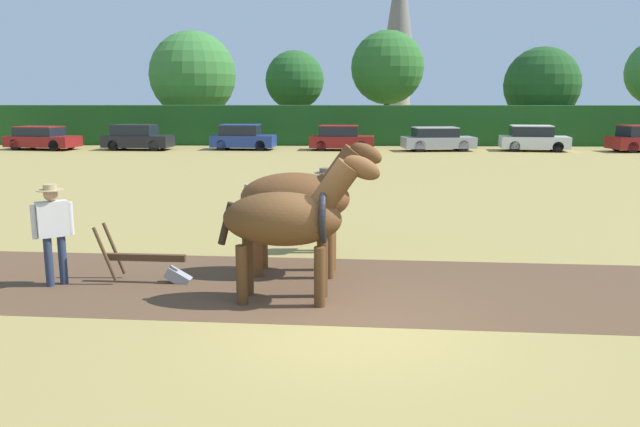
{
  "coord_description": "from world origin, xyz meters",
  "views": [
    {
      "loc": [
        -0.22,
        -8.72,
        3.27
      ],
      "look_at": [
        -0.57,
        2.74,
        1.1
      ],
      "focal_mm": 35.0,
      "sensor_mm": 36.0,
      "label": 1
    }
  ],
  "objects_px": {
    "tree_far_left": "(193,75)",
    "parked_car_center": "(341,138)",
    "tree_center_left": "(387,68)",
    "farmer_beside_team": "(325,202)",
    "church_spire": "(399,30)",
    "draft_horse_lead_right": "(301,198)",
    "farmer_at_plow": "(53,226)",
    "parked_car_left": "(137,138)",
    "parked_car_right": "(533,139)",
    "tree_center": "(542,85)",
    "parked_car_far_left": "(42,138)",
    "draft_horse_lead_left": "(290,219)",
    "parked_car_center_left": "(242,138)",
    "tree_left": "(295,80)",
    "plow": "(153,265)",
    "parked_car_center_right": "(437,139)"
  },
  "relations": [
    {
      "from": "farmer_beside_team",
      "to": "draft_horse_lead_left",
      "type": "bearing_deg",
      "value": -66.65
    },
    {
      "from": "parked_car_center",
      "to": "parked_car_left",
      "type": "bearing_deg",
      "value": -175.67
    },
    {
      "from": "tree_center",
      "to": "parked_car_far_left",
      "type": "bearing_deg",
      "value": -166.01
    },
    {
      "from": "farmer_at_plow",
      "to": "parked_car_center_left",
      "type": "xyz_separation_m",
      "value": [
        -0.99,
        27.85,
        -0.32
      ]
    },
    {
      "from": "parked_car_left",
      "to": "parked_car_center_left",
      "type": "distance_m",
      "value": 6.43
    },
    {
      "from": "parked_car_left",
      "to": "parked_car_center_left",
      "type": "xyz_separation_m",
      "value": [
        6.42,
        0.35,
        -0.0
      ]
    },
    {
      "from": "tree_far_left",
      "to": "parked_car_center",
      "type": "height_order",
      "value": "tree_far_left"
    },
    {
      "from": "draft_horse_lead_left",
      "to": "parked_car_center",
      "type": "xyz_separation_m",
      "value": [
        0.9,
        28.39,
        -0.64
      ]
    },
    {
      "from": "parked_car_far_left",
      "to": "draft_horse_lead_left",
      "type": "bearing_deg",
      "value": -47.4
    },
    {
      "from": "tree_far_left",
      "to": "parked_car_center",
      "type": "xyz_separation_m",
      "value": [
        10.92,
        -8.64,
        -4.05
      ]
    },
    {
      "from": "plow",
      "to": "parked_car_center_left",
      "type": "xyz_separation_m",
      "value": [
        -2.63,
        27.62,
        0.42
      ]
    },
    {
      "from": "church_spire",
      "to": "parked_car_center",
      "type": "xyz_separation_m",
      "value": [
        -6.51,
        -34.29,
        -9.76
      ]
    },
    {
      "from": "tree_far_left",
      "to": "tree_center",
      "type": "distance_m",
      "value": 25.36
    },
    {
      "from": "draft_horse_lead_left",
      "to": "tree_left",
      "type": "bearing_deg",
      "value": 97.21
    },
    {
      "from": "tree_left",
      "to": "tree_center_left",
      "type": "height_order",
      "value": "tree_center_left"
    },
    {
      "from": "draft_horse_lead_left",
      "to": "plow",
      "type": "distance_m",
      "value": 2.88
    },
    {
      "from": "parked_car_right",
      "to": "farmer_at_plow",
      "type": "bearing_deg",
      "value": -113.27
    },
    {
      "from": "parked_car_center_right",
      "to": "tree_left",
      "type": "bearing_deg",
      "value": 125.27
    },
    {
      "from": "tree_far_left",
      "to": "church_spire",
      "type": "distance_m",
      "value": 31.54
    },
    {
      "from": "parked_car_left",
      "to": "parked_car_center",
      "type": "bearing_deg",
      "value": 4.56
    },
    {
      "from": "tree_left",
      "to": "church_spire",
      "type": "bearing_deg",
      "value": 67.75
    },
    {
      "from": "parked_car_left",
      "to": "tree_left",
      "type": "bearing_deg",
      "value": 51.91
    },
    {
      "from": "farmer_at_plow",
      "to": "parked_car_far_left",
      "type": "height_order",
      "value": "farmer_at_plow"
    },
    {
      "from": "parked_car_left",
      "to": "parked_car_right",
      "type": "bearing_deg",
      "value": 3.65
    },
    {
      "from": "draft_horse_lead_right",
      "to": "parked_car_center_left",
      "type": "relative_size",
      "value": 0.7
    },
    {
      "from": "draft_horse_lead_left",
      "to": "parked_car_right",
      "type": "xyz_separation_m",
      "value": [
        12.4,
        28.18,
        -0.63
      ]
    },
    {
      "from": "draft_horse_lead_left",
      "to": "parked_car_far_left",
      "type": "relative_size",
      "value": 0.58
    },
    {
      "from": "parked_car_far_left",
      "to": "parked_car_center",
      "type": "distance_m",
      "value": 18.38
    },
    {
      "from": "farmer_beside_team",
      "to": "parked_car_center",
      "type": "relative_size",
      "value": 0.45
    },
    {
      "from": "parked_car_left",
      "to": "draft_horse_lead_left",
      "type": "bearing_deg",
      "value": -63.99
    },
    {
      "from": "parked_car_far_left",
      "to": "parked_car_right",
      "type": "distance_m",
      "value": 29.88
    },
    {
      "from": "church_spire",
      "to": "plow",
      "type": "height_order",
      "value": "church_spire"
    },
    {
      "from": "tree_left",
      "to": "parked_car_center",
      "type": "bearing_deg",
      "value": -70.46
    },
    {
      "from": "tree_center_left",
      "to": "parked_car_far_left",
      "type": "height_order",
      "value": "tree_center_left"
    },
    {
      "from": "tree_far_left",
      "to": "tree_left",
      "type": "distance_m",
      "value": 7.54
    },
    {
      "from": "parked_car_right",
      "to": "plow",
      "type": "bearing_deg",
      "value": -110.9
    },
    {
      "from": "parked_car_far_left",
      "to": "parked_car_center_left",
      "type": "xyz_separation_m",
      "value": [
        12.33,
        0.35,
        0.04
      ]
    },
    {
      "from": "farmer_at_plow",
      "to": "parked_car_left",
      "type": "relative_size",
      "value": 0.43
    },
    {
      "from": "draft_horse_lead_left",
      "to": "tree_center_left",
      "type": "bearing_deg",
      "value": 86.73
    },
    {
      "from": "plow",
      "to": "parked_car_center_right",
      "type": "xyz_separation_m",
      "value": [
        9.19,
        27.08,
        0.37
      ]
    },
    {
      "from": "tree_left",
      "to": "farmer_at_plow",
      "type": "distance_m",
      "value": 37.7
    },
    {
      "from": "tree_center_left",
      "to": "farmer_beside_team",
      "type": "bearing_deg",
      "value": -96.42
    },
    {
      "from": "parked_car_center_left",
      "to": "tree_left",
      "type": "bearing_deg",
      "value": 79.34
    },
    {
      "from": "tree_far_left",
      "to": "draft_horse_lead_right",
      "type": "bearing_deg",
      "value": -74.07
    },
    {
      "from": "draft_horse_lead_right",
      "to": "draft_horse_lead_left",
      "type": "bearing_deg",
      "value": -89.86
    },
    {
      "from": "tree_center",
      "to": "parked_car_center",
      "type": "height_order",
      "value": "tree_center"
    },
    {
      "from": "farmer_beside_team",
      "to": "parked_car_far_left",
      "type": "distance_m",
      "value": 30.76
    },
    {
      "from": "church_spire",
      "to": "farmer_at_plow",
      "type": "xyz_separation_m",
      "value": [
        -11.56,
        -61.97,
        -9.42
      ]
    },
    {
      "from": "draft_horse_lead_right",
      "to": "parked_car_left",
      "type": "relative_size",
      "value": 0.66
    },
    {
      "from": "tree_center",
      "to": "farmer_beside_team",
      "type": "height_order",
      "value": "tree_center"
    }
  ]
}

